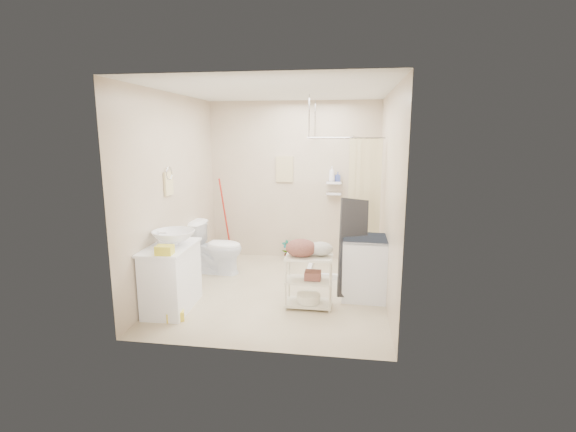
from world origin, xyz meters
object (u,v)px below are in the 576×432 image
object	(u,v)px
vanity	(172,277)
washing_machine	(365,267)
laundry_rack	(309,277)
toilet	(217,247)

from	to	relation	value
vanity	washing_machine	bearing A→B (deg)	14.76
vanity	laundry_rack	size ratio (longest dim) A/B	1.14
vanity	toilet	bearing A→B (deg)	82.84
vanity	toilet	distance (m)	1.36
laundry_rack	washing_machine	bearing A→B (deg)	32.02
toilet	washing_machine	size ratio (longest dim) A/B	1.00
toilet	washing_machine	bearing A→B (deg)	-103.19
washing_machine	laundry_rack	bearing A→B (deg)	-145.89
vanity	washing_machine	xyz separation A→B (m)	(2.30, 0.70, 0.01)
washing_machine	laundry_rack	size ratio (longest dim) A/B	1.03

